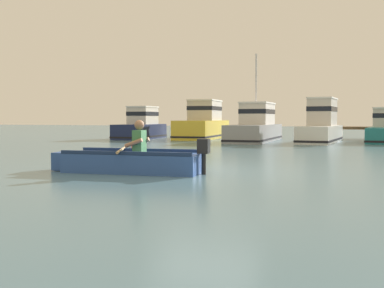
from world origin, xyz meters
name	(u,v)px	position (x,y,z in m)	size (l,w,h in m)	color
ground_plane	(206,171)	(0.00, 0.00, 0.00)	(120.00, 120.00, 0.00)	slate
rowboat_with_person	(130,161)	(-1.55, -0.81, 0.25)	(3.72, 1.88, 1.19)	#2D519E
moored_boat_navy	(141,127)	(-8.61, 14.94, 0.72)	(1.69, 4.48, 1.95)	#19234C
moored_boat_yellow	(203,124)	(-5.14, 16.40, 0.87)	(2.15, 5.94, 2.35)	gold
moored_boat_grey	(256,127)	(-1.51, 14.27, 0.77)	(2.04, 6.57, 4.66)	gray
moored_boat_white	(321,126)	(1.88, 14.21, 0.84)	(2.15, 5.46, 2.29)	white
mooring_buoy	(137,148)	(-3.87, 4.40, 0.19)	(0.38, 0.38, 0.38)	red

